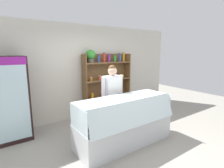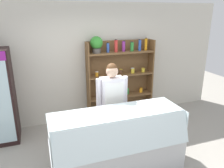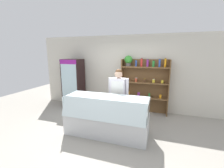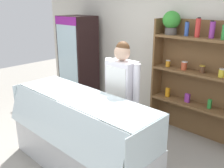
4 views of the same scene
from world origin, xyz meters
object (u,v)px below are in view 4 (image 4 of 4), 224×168
drinks_fridge (78,60)px  shelving_unit (198,69)px  deli_display_case (81,147)px  shop_clerk (121,91)px

drinks_fridge → shelving_unit: bearing=5.7°
drinks_fridge → deli_display_case: (1.91, -1.54, -0.61)m
shelving_unit → deli_display_case: 2.09m
shop_clerk → shelving_unit: bearing=65.5°
shop_clerk → drinks_fridge: bearing=156.0°
deli_display_case → shop_clerk: bearing=77.6°
shelving_unit → shop_clerk: 1.30m
drinks_fridge → deli_display_case: bearing=-38.9°
shelving_unit → deli_display_case: size_ratio=0.95×
drinks_fridge → deli_display_case: 2.53m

